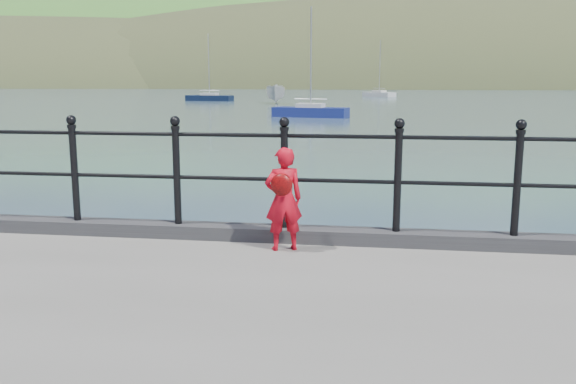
% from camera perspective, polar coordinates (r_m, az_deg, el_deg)
% --- Properties ---
extents(ground, '(600.00, 600.00, 0.00)m').
position_cam_1_polar(ground, '(7.25, -4.94, -11.69)').
color(ground, '#2D4251').
rests_on(ground, ground).
extents(kerb, '(60.00, 0.30, 0.15)m').
position_cam_1_polar(kerb, '(6.78, -5.37, -3.73)').
color(kerb, '#28282B').
rests_on(kerb, quay).
extents(railing, '(18.11, 0.11, 1.20)m').
position_cam_1_polar(railing, '(6.63, -5.48, 2.55)').
color(railing, black).
rests_on(railing, kerb).
extents(far_shore, '(830.00, 200.00, 156.00)m').
position_cam_1_polar(far_shore, '(249.96, 16.81, 4.30)').
color(far_shore, '#333A21').
rests_on(far_shore, ground).
extents(child, '(0.45, 0.38, 1.07)m').
position_cam_1_polar(child, '(6.20, -0.42, -0.60)').
color(child, red).
rests_on(child, quay).
extents(launch_white, '(2.71, 5.72, 2.13)m').
position_cam_1_polar(launch_white, '(68.45, -1.12, 9.15)').
color(launch_white, beige).
rests_on(launch_white, ground).
extents(sailboat_deep, '(5.17, 5.52, 8.66)m').
position_cam_1_polar(sailboat_deep, '(95.59, 8.52, 9.01)').
color(sailboat_deep, beige).
rests_on(sailboat_deep, ground).
extents(sailboat_left, '(6.08, 2.74, 8.36)m').
position_cam_1_polar(sailboat_left, '(77.47, -7.35, 8.70)').
color(sailboat_left, black).
rests_on(sailboat_left, ground).
extents(sailboat_port, '(5.65, 2.78, 7.94)m').
position_cam_1_polar(sailboat_port, '(44.43, 2.12, 7.45)').
color(sailboat_port, navy).
rests_on(sailboat_port, ground).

